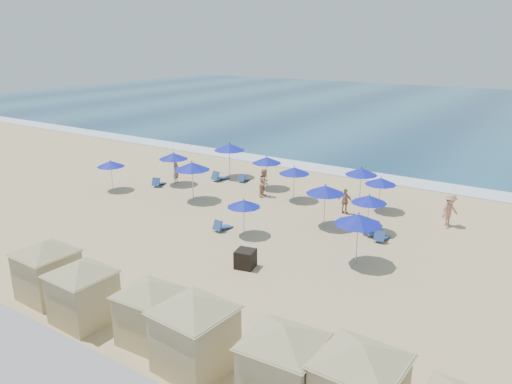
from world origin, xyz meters
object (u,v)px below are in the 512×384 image
at_px(beachgoer_3, 450,210).
at_px(cabana_5, 360,376).
at_px(cabana_1, 82,284).
at_px(umbrella_3, 192,166).
at_px(cabana_0, 46,262).
at_px(umbrella_11, 358,219).
at_px(umbrella_7, 381,181).
at_px(beachgoer_2, 345,201).
at_px(umbrella_2, 229,147).
at_px(umbrella_9, 361,171).
at_px(umbrella_4, 267,160).
at_px(cabana_2, 150,303).
at_px(umbrella_8, 325,190).
at_px(beachgoer_0, 176,171).
at_px(umbrella_0, 173,156).
at_px(cabana_3, 194,323).
at_px(umbrella_5, 294,171).
at_px(trash_bin, 245,259).
at_px(umbrella_10, 369,199).
at_px(cabana_4, 283,355).
at_px(umbrella_1, 111,164).

bearing_deg(beachgoer_3, cabana_5, -149.54).
relative_size(cabana_1, umbrella_3, 1.60).
xyz_separation_m(cabana_0, umbrella_11, (9.18, 9.98, 0.65)).
bearing_deg(umbrella_7, beachgoer_2, -133.29).
relative_size(umbrella_2, umbrella_9, 1.13).
bearing_deg(umbrella_4, cabana_2, -69.55).
xyz_separation_m(cabana_2, umbrella_4, (-6.69, 17.94, 0.59)).
bearing_deg(umbrella_9, cabana_2, -90.13).
height_order(umbrella_2, beachgoer_2, umbrella_2).
bearing_deg(umbrella_11, cabana_0, -132.60).
distance_m(umbrella_8, beachgoer_0, 13.13).
bearing_deg(umbrella_7, umbrella_0, -169.87).
distance_m(cabana_3, beachgoer_0, 21.89).
bearing_deg(cabana_2, umbrella_5, 102.67).
height_order(cabana_3, umbrella_7, cabana_3).
xyz_separation_m(cabana_5, umbrella_8, (-7.60, 13.34, 0.50)).
bearing_deg(umbrella_2, trash_bin, -50.79).
height_order(cabana_2, beachgoer_0, cabana_2).
bearing_deg(umbrella_0, trash_bin, -34.78).
height_order(cabana_2, umbrella_10, cabana_2).
height_order(cabana_1, beachgoer_0, cabana_1).
bearing_deg(umbrella_11, umbrella_0, 162.23).
height_order(umbrella_2, umbrella_8, umbrella_2).
bearing_deg(cabana_4, cabana_3, -176.56).
distance_m(umbrella_7, beachgoer_2, 2.50).
relative_size(trash_bin, umbrella_9, 0.36).
distance_m(umbrella_3, beachgoer_3, 15.80).
relative_size(cabana_3, beachgoer_2, 2.92).
distance_m(cabana_2, umbrella_10, 14.14).
relative_size(umbrella_7, beachgoer_0, 1.21).
bearing_deg(umbrella_9, beachgoer_0, -166.10).
distance_m(cabana_2, beachgoer_3, 18.34).
relative_size(cabana_3, umbrella_10, 2.09).
distance_m(trash_bin, umbrella_2, 15.97).
xyz_separation_m(cabana_3, umbrella_3, (-11.50, 13.27, 0.65)).
xyz_separation_m(umbrella_7, umbrella_9, (-1.64, 0.94, 0.16)).
relative_size(umbrella_5, umbrella_8, 0.93).
bearing_deg(umbrella_2, cabana_1, -68.52).
height_order(umbrella_8, beachgoer_3, umbrella_8).
height_order(umbrella_0, umbrella_1, umbrella_0).
distance_m(umbrella_4, beachgoer_0, 6.82).
bearing_deg(beachgoer_0, umbrella_0, 179.00).
bearing_deg(umbrella_1, cabana_1, -44.18).
relative_size(cabana_3, beachgoer_3, 2.45).
bearing_deg(beachgoer_0, umbrella_7, -100.21).
bearing_deg(cabana_3, umbrella_3, 130.91).
bearing_deg(beachgoer_2, trash_bin, 87.76).
bearing_deg(cabana_2, umbrella_3, 125.45).
height_order(umbrella_3, umbrella_8, umbrella_3).
distance_m(umbrella_11, beachgoer_3, 7.97).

